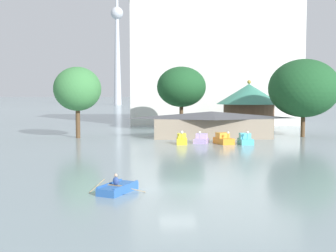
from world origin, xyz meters
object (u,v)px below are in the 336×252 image
boathouse (211,124)px  shoreline_tree_mid (181,87)px  green_roof_pavilion (249,104)px  pedal_boat_yellow (182,140)px  distant_broadcast_tower (117,21)px  background_building_block (214,62)px  rowboat_with_rower (118,188)px  pedal_boat_lavender (201,139)px  pedal_boat_cyan (245,140)px  pedal_boat_orange (223,139)px  shoreline_tree_right (304,88)px  shoreline_tree_tall_left (77,89)px

boathouse → shoreline_tree_mid: (-3.80, 11.09, 5.69)m
green_roof_pavilion → pedal_boat_yellow: bearing=-121.8°
green_roof_pavilion → distant_broadcast_tower: 195.53m
shoreline_tree_mid → distant_broadcast_tower: distant_broadcast_tower is taller
green_roof_pavilion → shoreline_tree_mid: 12.96m
green_roof_pavilion → background_building_block: bearing=103.8°
rowboat_with_rower → distant_broadcast_tower: (-19.74, 235.23, 50.11)m
pedal_boat_lavender → background_building_block: (6.76, 37.71, 12.87)m
distant_broadcast_tower → background_building_block: bearing=-78.3°
pedal_boat_cyan → distant_broadcast_tower: size_ratio=0.02×
pedal_boat_orange → green_roof_pavilion: bearing=141.6°
pedal_boat_lavender → pedal_boat_cyan: size_ratio=1.09×
rowboat_with_rower → shoreline_tree_mid: shoreline_tree_mid is taller
rowboat_with_rower → green_roof_pavilion: (19.55, 49.22, 4.41)m
pedal_boat_lavender → shoreline_tree_right: 19.42m
rowboat_with_rower → pedal_boat_yellow: size_ratio=1.59×
shoreline_tree_tall_left → shoreline_tree_mid: (16.01, 11.23, 0.51)m
pedal_boat_yellow → background_building_block: size_ratio=0.06×
distant_broadcast_tower → pedal_boat_lavender: bearing=-82.2°
pedal_boat_cyan → boathouse: boathouse is taller
boathouse → pedal_boat_lavender: bearing=-107.3°
rowboat_with_rower → shoreline_tree_mid: 48.00m
pedal_boat_yellow → distant_broadcast_tower: 215.35m
pedal_boat_orange → background_building_block: size_ratio=0.09×
pedal_boat_yellow → distant_broadcast_tower: bearing=-170.8°
pedal_boat_yellow → shoreline_tree_right: size_ratio=0.20×
rowboat_with_rower → distant_broadcast_tower: size_ratio=0.03×
rowboat_with_rower → shoreline_tree_tall_left: (-8.84, 35.65, 6.94)m
boathouse → green_roof_pavilion: (8.58, 13.44, 2.65)m
distant_broadcast_tower → pedal_boat_orange: bearing=-81.5°
boathouse → shoreline_tree_right: bearing=2.1°
shoreline_tree_mid → background_building_block: (8.23, 19.18, 5.65)m
pedal_boat_orange → rowboat_with_rower: bearing=-40.6°
pedal_boat_cyan → pedal_boat_orange: bearing=-104.5°
rowboat_with_rower → shoreline_tree_mid: (7.17, 46.87, 7.45)m
distant_broadcast_tower → boathouse: bearing=-81.2°
pedal_boat_orange → shoreline_tree_tall_left: shoreline_tree_tall_left is taller
pedal_boat_lavender → background_building_block: background_building_block is taller
pedal_boat_lavender → green_roof_pavilion: bearing=171.1°
pedal_boat_orange → background_building_block: (3.95, 38.57, 12.80)m
pedal_boat_cyan → shoreline_tree_right: (10.77, 9.37, 6.78)m
pedal_boat_orange → green_roof_pavilion: green_roof_pavilion is taller
pedal_boat_lavender → distant_broadcast_tower: (-28.39, 206.89, 49.89)m
shoreline_tree_tall_left → rowboat_with_rower: bearing=-76.1°
boathouse → shoreline_tree_tall_left: shoreline_tree_tall_left is taller
pedal_boat_lavender → green_roof_pavilion: green_roof_pavilion is taller
shoreline_tree_tall_left → shoreline_tree_right: (33.82, 0.65, 0.14)m
pedal_boat_yellow → shoreline_tree_mid: 20.86m
rowboat_with_rower → pedal_boat_lavender: (8.64, 28.35, 0.23)m
pedal_boat_cyan → pedal_boat_lavender: bearing=-107.4°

